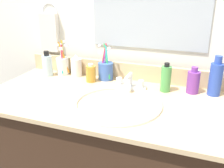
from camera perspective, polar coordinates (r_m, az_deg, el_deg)
The scene contains 15 objects.
countertop at distance 1.16m, azimuth -0.81°, elevation -3.57°, with size 1.16×0.57×0.02m, color #D1B284.
backsplash at distance 1.38m, azimuth 3.27°, elevation 2.98°, with size 1.16×0.02×0.09m, color #D1B284.
back_wall at distance 1.51m, azimuth 3.81°, elevation -3.44°, with size 2.26×0.04×1.30m, color white.
towel_ring at distance 1.56m, azimuth -13.83°, elevation 15.61°, with size 0.10×0.10×0.01m, color silver.
hand_towel at distance 1.56m, azimuth -13.81°, elevation 11.16°, with size 0.11×0.04×0.22m, color silver.
sink_basin at distance 1.11m, azimuth 1.07°, elevation -6.01°, with size 0.39×0.39×0.11m.
faucet at distance 1.25m, azimuth 4.01°, elevation 0.17°, with size 0.16×0.10×0.08m.
bottle_lotion_white at distance 1.43m, azimuth -8.02°, elevation 3.95°, with size 0.06×0.06×0.12m.
bottle_toner_green at distance 1.23m, azimuth 12.00°, elevation 1.20°, with size 0.05×0.05×0.14m.
bottle_oil_amber at distance 1.34m, azimuth -4.77°, elevation 2.36°, with size 0.05×0.05×0.10m.
bottle_cream_purple at distance 1.25m, azimuth 17.78°, elevation 0.51°, with size 0.06×0.06×0.13m.
bottle_shampoo_blue at distance 1.25m, azimuth 22.26°, elevation 1.20°, with size 0.06×0.06×0.19m.
bottle_gel_clear at distance 1.47m, azimuth -14.32°, elevation 4.15°, with size 0.05×0.05×0.14m.
cup_white_ceramic at distance 1.48m, azimuth -11.02°, elevation 4.29°, with size 0.08×0.08×0.20m.
cup_blue_plastic at distance 1.37m, azimuth -1.44°, elevation 3.18°, with size 0.08×0.08×0.20m.
Camera 1 is at (0.38, -0.98, 1.28)m, focal length 40.69 mm.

